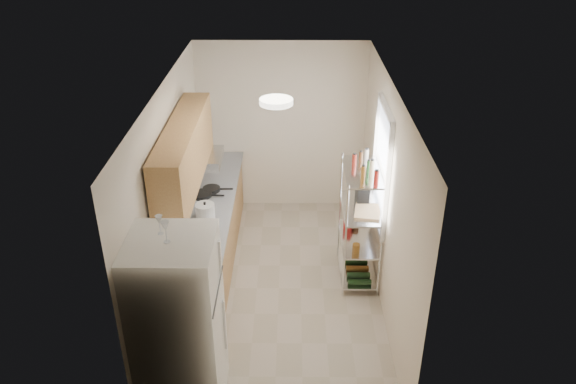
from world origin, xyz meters
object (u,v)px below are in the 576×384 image
Objects in this scene: refrigerator at (179,325)px; rice_cooker at (205,211)px; cutting_board at (368,211)px; frying_pan_large at (202,195)px; espresso_machine at (362,192)px.

rice_cooker is (-0.02, 1.95, 0.08)m from refrigerator.
refrigerator is 4.72× the size of cutting_board.
rice_cooker is at bearing -71.77° from frying_pan_large.
rice_cooker is 0.58m from frying_pan_large.
espresso_machine is at bearing 7.11° from rice_cooker.
refrigerator is 2.91m from espresso_machine.
refrigerator is at bearing -135.49° from cutting_board.
frying_pan_large is (-0.15, 2.50, 0.01)m from refrigerator.
refrigerator reaches higher than rice_cooker.
refrigerator is 2.51m from frying_pan_large.
espresso_machine is (1.90, 2.19, 0.22)m from refrigerator.
frying_pan_large is 0.69× the size of cutting_board.
cutting_board is (1.97, -0.04, 0.03)m from rice_cooker.
refrigerator reaches higher than cutting_board.
frying_pan_large is 2.18m from cutting_board.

